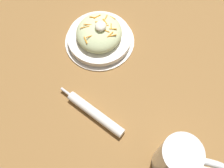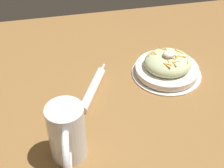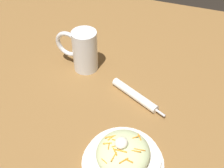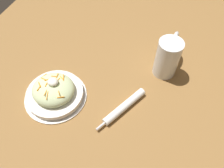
% 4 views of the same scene
% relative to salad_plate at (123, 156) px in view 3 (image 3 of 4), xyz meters
% --- Properties ---
extents(ground_plane, '(1.43, 1.43, 0.00)m').
position_rel_salad_plate_xyz_m(ground_plane, '(0.22, 0.25, -0.03)').
color(ground_plane, olive).
extents(salad_plate, '(0.22, 0.22, 0.09)m').
position_rel_salad_plate_xyz_m(salad_plate, '(0.00, 0.00, 0.00)').
color(salad_plate, white).
rests_on(salad_plate, ground_plane).
extents(beer_mug, '(0.09, 0.16, 0.15)m').
position_rel_salad_plate_xyz_m(beer_mug, '(0.34, 0.26, 0.04)').
color(beer_mug, white).
rests_on(beer_mug, ground_plane).
extents(napkin_roll, '(0.12, 0.20, 0.03)m').
position_rel_salad_plate_xyz_m(napkin_roll, '(0.25, 0.04, -0.02)').
color(napkin_roll, white).
rests_on(napkin_roll, ground_plane).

